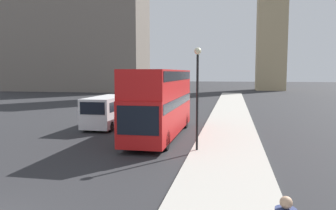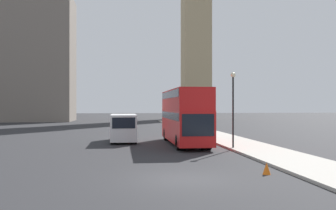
% 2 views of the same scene
% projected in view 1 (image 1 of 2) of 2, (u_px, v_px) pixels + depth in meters
% --- Properties ---
extents(building_block_distant, '(31.81, 11.29, 30.94)m').
position_uv_depth(building_block_distant, '(76.00, 35.00, 74.62)').
color(building_block_distant, slate).
rests_on(building_block_distant, ground_plane).
extents(red_double_decker_bus, '(2.50, 10.56, 4.37)m').
position_uv_depth(red_double_decker_bus, '(161.00, 100.00, 21.31)').
color(red_double_decker_bus, red).
rests_on(red_double_decker_bus, ground_plane).
extents(white_van, '(2.16, 5.69, 2.36)m').
position_uv_depth(white_van, '(107.00, 111.00, 25.15)').
color(white_van, white).
rests_on(white_van, ground_plane).
extents(street_lamp, '(0.36, 0.36, 5.32)m').
position_uv_depth(street_lamp, '(197.00, 83.00, 16.85)').
color(street_lamp, black).
rests_on(street_lamp, sidewalk_strip).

